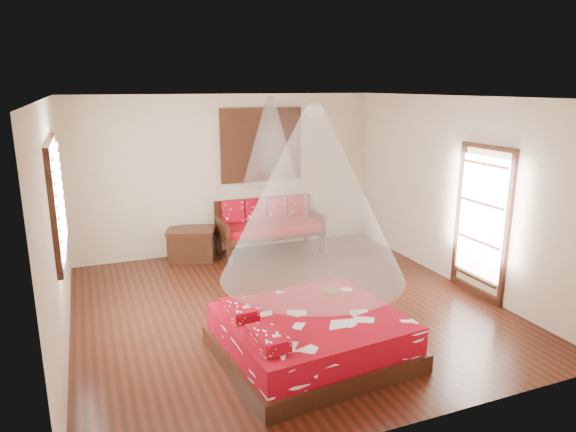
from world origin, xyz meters
The scene contains 10 objects.
room centered at (0.00, 0.00, 1.40)m, with size 5.54×5.54×2.84m.
bed centered at (-0.24, -1.34, 0.25)m, with size 2.10×1.94×0.63m.
daybed centered at (0.61, 2.38, 0.52)m, with size 1.84×0.82×0.96m.
storage_chest centered at (-0.79, 2.45, 0.28)m, with size 0.95×0.81×0.55m.
shutter_panel centered at (0.61, 2.72, 1.90)m, with size 1.52×0.06×1.32m.
window_left centered at (-2.71, 0.20, 1.70)m, with size 0.10×1.74×1.34m.
glazed_door centered at (2.72, -0.60, 1.07)m, with size 0.08×1.02×2.16m.
wine_tray centered at (0.26, -0.82, 0.55)m, with size 0.25×0.25×0.20m.
mosquito_net_main centered at (-0.23, -1.34, 1.85)m, with size 1.97×1.97×1.80m, color white.
mosquito_net_daybed centered at (0.61, 2.25, 2.00)m, with size 0.99×0.99×1.50m, color white.
Camera 1 is at (-2.39, -6.04, 2.95)m, focal length 32.00 mm.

